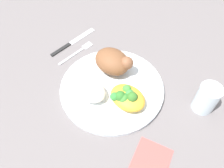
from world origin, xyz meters
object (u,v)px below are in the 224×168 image
Objects in this scene: roasted_chicken at (113,62)px; rice_pile at (90,90)px; water_glass at (206,98)px; napkin at (150,163)px; plate at (112,88)px; knife at (70,44)px; mac_cheese_with_broccoli at (127,97)px; fork at (78,52)px.

roasted_chicken is 1.25× the size of rice_pile.
water_glass is 0.23m from napkin.
plate is 0.24m from knife.
rice_pile is 0.31m from water_glass.
napkin is (0.14, -0.09, -0.04)m from mac_cheese_with_broccoli.
mac_cheese_with_broccoli reaches higher than plate.
fork is 0.75× the size of knife.
fork is 0.05m from knife.
water_glass is (0.27, 0.07, -0.01)m from roasted_chicken.
knife is 0.47m from napkin.
roasted_chicken is 0.64× the size of knife.
water_glass reaches higher than plate.
mac_cheese_with_broccoli is at bearing -141.12° from water_glass.
napkin is (-0.02, -0.22, -0.04)m from water_glass.
rice_pile is 0.24m from knife.
mac_cheese_with_broccoli is 0.53× the size of knife.
plate is at bearing 64.87° from rice_pile.
plate reaches higher than knife.
mac_cheese_with_broccoli is 0.17m from napkin.
fork is 0.42m from water_glass.
water_glass reaches higher than knife.
fork is at bearing -169.42° from water_glass.
napkin is (0.25, -0.16, -0.05)m from roasted_chicken.
rice_pile reaches higher than plate.
fork is at bearing -175.60° from roasted_chicken.
mac_cheese_with_broccoli is (0.06, -0.01, 0.03)m from plate.
plate is at bearing -12.12° from fork.
water_glass reaches higher than fork.
fork is 1.32× the size of napkin.
knife is (-0.21, 0.11, -0.03)m from rice_pile.
knife is at bearing 168.19° from mac_cheese_with_broccoli.
rice_pile is at bearing -115.13° from plate.
plate is at bearing 153.50° from napkin.
water_glass is at bearing 10.58° from fork.
plate is 1.58× the size of knife.
napkin is at bearing -10.47° from rice_pile.
water_glass is (0.25, 0.18, 0.01)m from rice_pile.
rice_pile is at bearing -84.40° from roasted_chicken.
napkin is (0.40, -0.14, -0.00)m from fork.
water_glass is at bearing 27.43° from plate.
water_glass is (0.16, 0.13, 0.00)m from mac_cheese_with_broccoli.
plate is at bearing -11.79° from knife.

